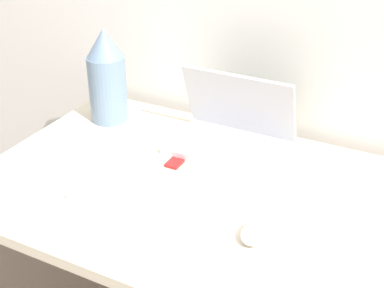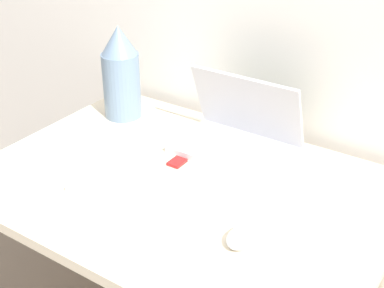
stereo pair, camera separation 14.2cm
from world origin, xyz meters
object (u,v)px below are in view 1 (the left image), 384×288
object	(u,v)px
mouse	(256,233)
mp3_player	(175,163)
laptop	(233,132)
vase	(107,76)
keyboard	(148,202)

from	to	relation	value
mouse	mp3_player	world-z (taller)	mouse
laptop	mp3_player	world-z (taller)	laptop
laptop	mp3_player	bearing A→B (deg)	-121.64
vase	mp3_player	size ratio (longest dim) A/B	6.07
mouse	vase	xyz separation A→B (m)	(-0.66, 0.36, 0.14)
keyboard	mp3_player	world-z (taller)	keyboard
laptop	keyboard	bearing A→B (deg)	-100.12
laptop	keyboard	world-z (taller)	laptop
mouse	vase	world-z (taller)	vase
keyboard	mp3_player	xyz separation A→B (m)	(-0.04, 0.21, -0.01)
keyboard	mp3_player	bearing A→B (deg)	100.45
mouse	mp3_player	distance (m)	0.38
laptop	mouse	xyz separation A→B (m)	(0.22, -0.37, -0.03)
mouse	mp3_player	size ratio (longest dim) A/B	1.89
keyboard	mp3_player	distance (m)	0.21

